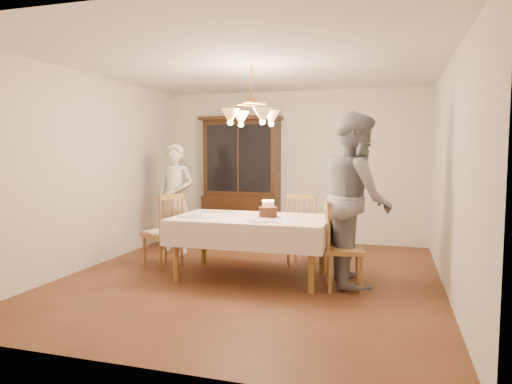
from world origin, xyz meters
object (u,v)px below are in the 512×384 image
(birthday_cake, at_px, (268,213))
(chair_far_side, at_px, (304,234))
(elderly_woman, at_px, (175,199))
(china_hutch, at_px, (242,181))
(dining_table, at_px, (251,223))

(birthday_cake, bearing_deg, chair_far_side, 67.87)
(chair_far_side, relative_size, elderly_woman, 0.59)
(china_hutch, xyz_separation_m, elderly_woman, (-0.63, -1.29, -0.20))
(dining_table, bearing_deg, china_hutch, 111.30)
(dining_table, relative_size, china_hutch, 0.88)
(china_hutch, bearing_deg, chair_far_side, -46.89)
(china_hutch, bearing_deg, dining_table, -68.70)
(birthday_cake, bearing_deg, elderly_woman, 150.99)
(chair_far_side, relative_size, birthday_cake, 3.33)
(elderly_woman, bearing_deg, china_hutch, 71.89)
(birthday_cake, bearing_deg, china_hutch, 115.86)
(china_hutch, distance_m, elderly_woman, 1.45)
(dining_table, xyz_separation_m, birthday_cake, (0.21, 0.00, 0.14))
(elderly_woman, bearing_deg, birthday_cake, -21.04)
(dining_table, relative_size, birthday_cake, 6.33)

